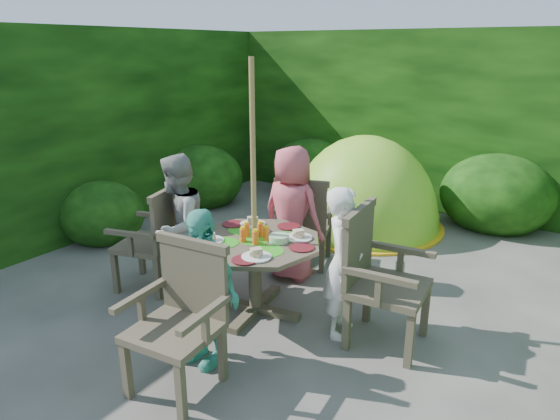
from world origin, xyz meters
The scene contains 13 objects.
ground centered at (0.00, 0.00, 0.00)m, with size 60.00×60.00×0.00m, color #494641.
hedge_enclosure centered at (0.00, 1.33, 1.25)m, with size 9.00×9.00×2.50m.
patio_table centered at (-0.70, -0.22, 0.58)m, with size 1.35×1.35×0.83m.
parasol_pole centered at (-0.71, -0.22, 1.10)m, with size 0.04×0.04×2.20m, color olive.
garden_chair_right centered at (0.37, -0.05, 0.57)m, with size 0.62×0.68×1.06m.
garden_chair_left centered at (-1.79, -0.37, 0.52)m, with size 0.66×0.71×0.98m.
garden_chair_back centered at (-0.85, 0.87, 0.51)m, with size 0.71×0.67×0.96m.
garden_chair_front centered at (-0.54, -1.30, 0.53)m, with size 0.64×0.58×0.99m.
child_right centered at (0.08, -0.10, 0.63)m, with size 0.46×0.30×1.25m, color white.
child_left centered at (-1.50, -0.34, 0.68)m, with size 0.66×0.52×1.36m, color gray.
child_back centered at (-0.83, 0.57, 0.68)m, with size 0.67×0.43×1.37m, color #D15663.
child_front centered at (-0.59, -1.01, 0.61)m, with size 0.71×0.30×1.21m, color #54C5AE.
dome_tent centered at (-0.85, 2.39, 0.00)m, with size 2.10×2.10×2.40m.
Camera 1 is at (1.67, -3.43, 2.28)m, focal length 32.00 mm.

